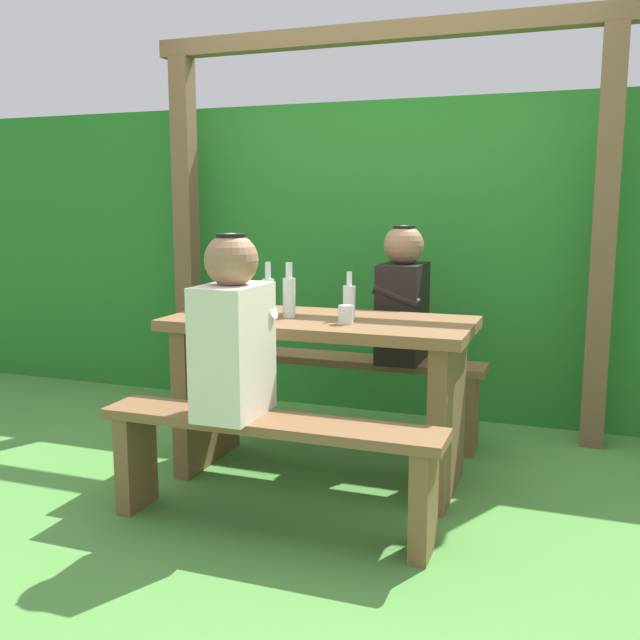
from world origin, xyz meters
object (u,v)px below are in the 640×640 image
at_px(person_white_shirt, 233,332).
at_px(bottle_left, 349,301).
at_px(bench_near, 269,450).
at_px(bottle_right, 268,296).
at_px(cell_phone, 248,315).
at_px(bottle_center, 289,295).
at_px(person_black_coat, 403,299).
at_px(picnic_table, 320,370).
at_px(drinking_glass, 346,315).
at_px(bench_far, 357,381).

height_order(person_white_shirt, bottle_left, person_white_shirt).
distance_m(bench_near, bottle_right, 0.77).
bearing_deg(cell_phone, bottle_center, 46.36).
bearing_deg(person_black_coat, picnic_table, -112.96).
xyz_separation_m(bench_near, person_white_shirt, (-0.15, 0.00, 0.46)).
relative_size(person_white_shirt, bottle_right, 2.76).
bearing_deg(bottle_right, bottle_left, 16.72).
bearing_deg(bottle_right, cell_phone, 166.90).
bearing_deg(drinking_glass, cell_phone, 174.70).
relative_size(person_white_shirt, cell_phone, 5.14).
bearing_deg(bottle_center, bench_far, 76.90).
bearing_deg(bench_near, person_white_shirt, 178.72).
xyz_separation_m(picnic_table, person_black_coat, (0.25, 0.59, 0.27)).
bearing_deg(bench_near, bench_far, 90.00).
xyz_separation_m(drinking_glass, bottle_left, (-0.02, 0.13, 0.04)).
distance_m(picnic_table, bottle_left, 0.36).
distance_m(person_white_shirt, bottle_right, 0.51).
bearing_deg(picnic_table, bottle_left, 6.32).
distance_m(drinking_glass, cell_phone, 0.50).
bearing_deg(bench_near, bottle_left, 77.42).
distance_m(bench_near, bottle_center, 0.80).
height_order(bottle_right, cell_phone, bottle_right).
bearing_deg(bottle_right, picnic_table, 22.66).
xyz_separation_m(drinking_glass, cell_phone, (-0.50, 0.05, -0.04)).
bearing_deg(bottle_center, bottle_right, -138.24).
height_order(picnic_table, bench_near, picnic_table).
height_order(bench_far, person_white_shirt, person_white_shirt).
bearing_deg(bottle_right, bench_far, 72.23).
distance_m(person_black_coat, bottle_center, 0.73).
xyz_separation_m(bottle_left, bottle_center, (-0.28, -0.04, 0.02)).
xyz_separation_m(bench_far, bottle_left, (0.14, -0.58, 0.52)).
distance_m(bench_far, cell_phone, 0.86).
bearing_deg(bench_near, bottle_center, 104.15).
height_order(bench_near, bottle_left, bottle_left).
bearing_deg(drinking_glass, person_black_coat, 82.72).
distance_m(bench_far, bottle_right, 0.90).
xyz_separation_m(bottle_left, cell_phone, (-0.47, -0.08, -0.08)).
bearing_deg(person_white_shirt, bench_far, 82.85).
bearing_deg(picnic_table, bottle_center, -170.56).
relative_size(picnic_table, bottle_center, 5.48).
bearing_deg(bench_near, picnic_table, 90.00).
relative_size(bottle_left, cell_phone, 1.55).
bearing_deg(bottle_center, cell_phone, -167.83).
bearing_deg(picnic_table, bottle_right, -157.34).
distance_m(drinking_glass, bottle_left, 0.14).
relative_size(bench_far, person_white_shirt, 1.95).
bearing_deg(bench_far, person_white_shirt, -97.15).
bearing_deg(cell_phone, person_white_shirt, -36.32).
height_order(picnic_table, bench_far, picnic_table).
height_order(bench_near, person_black_coat, person_black_coat).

